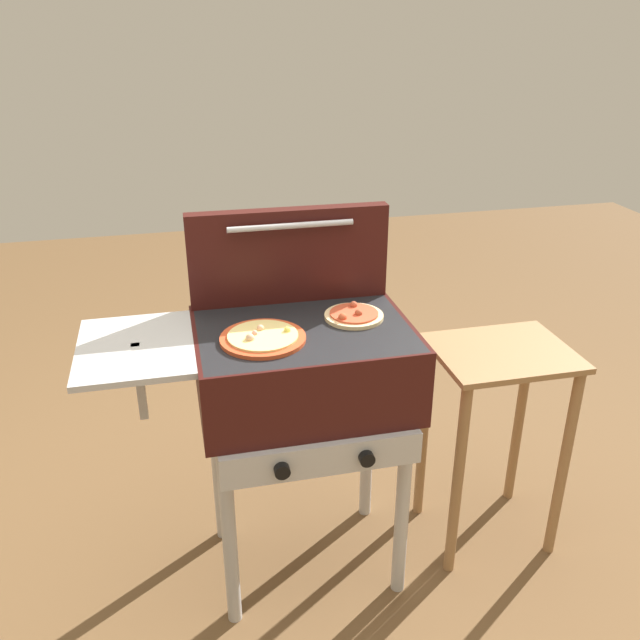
% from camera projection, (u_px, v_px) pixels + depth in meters
% --- Properties ---
extents(ground_plane, '(8.00, 8.00, 0.00)m').
position_uv_depth(ground_plane, '(306.00, 559.00, 2.34)').
color(ground_plane, brown).
extents(grill, '(0.96, 0.53, 0.90)m').
position_uv_depth(grill, '(300.00, 372.00, 2.01)').
color(grill, '#38110F').
rests_on(grill, ground_plane).
extents(grill_lid_open, '(0.63, 0.08, 0.30)m').
position_uv_depth(grill_lid_open, '(289.00, 255.00, 2.09)').
color(grill_lid_open, '#38110F').
rests_on(grill_lid_open, grill).
extents(pizza_cheese, '(0.24, 0.24, 0.03)m').
position_uv_depth(pizza_cheese, '(263.00, 338.00, 1.88)').
color(pizza_cheese, '#C64723').
rests_on(pizza_cheese, grill).
extents(pizza_pepperoni, '(0.18, 0.18, 0.03)m').
position_uv_depth(pizza_pepperoni, '(354.00, 315.00, 2.02)').
color(pizza_pepperoni, beige).
rests_on(pizza_pepperoni, grill).
extents(prep_table, '(0.44, 0.36, 0.75)m').
position_uv_depth(prep_table, '(496.00, 406.00, 2.25)').
color(prep_table, olive).
rests_on(prep_table, ground_plane).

